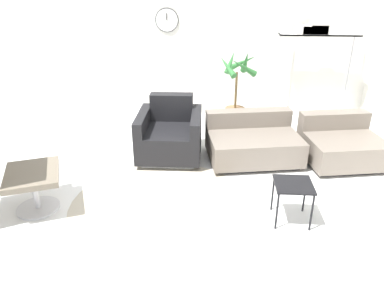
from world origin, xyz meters
TOP-DOWN VIEW (x-y plane):
  - ground_plane at (0.00, 0.00)m, footprint 12.00×12.00m
  - wall_back at (-0.00, 2.81)m, footprint 12.00×0.09m
  - round_rug at (0.07, -0.21)m, footprint 1.96×1.96m
  - armchair_red at (0.02, 1.00)m, footprint 0.84×0.86m
  - couch_low at (1.12, 1.00)m, footprint 1.29×1.03m
  - couch_second at (2.27, 1.00)m, footprint 1.06×0.99m
  - side_table at (1.40, -0.37)m, footprint 0.37×0.37m
  - potted_plant at (0.94, 2.23)m, footprint 0.64×0.66m
  - shelf_unit at (2.11, 2.46)m, footprint 1.21×0.28m

SIDE VIEW (x-z plane):
  - ground_plane at x=0.00m, z-range 0.00..0.00m
  - round_rug at x=0.07m, z-range 0.00..0.01m
  - couch_second at x=2.27m, z-range -0.07..0.52m
  - couch_low at x=1.12m, z-range -0.07..0.52m
  - armchair_red at x=0.02m, z-range -0.10..0.69m
  - side_table at x=1.40m, z-range 0.16..0.57m
  - potted_plant at x=0.94m, z-range -0.11..1.11m
  - wall_back at x=0.00m, z-range 0.00..2.80m
  - shelf_unit at x=2.11m, z-range 0.54..2.37m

